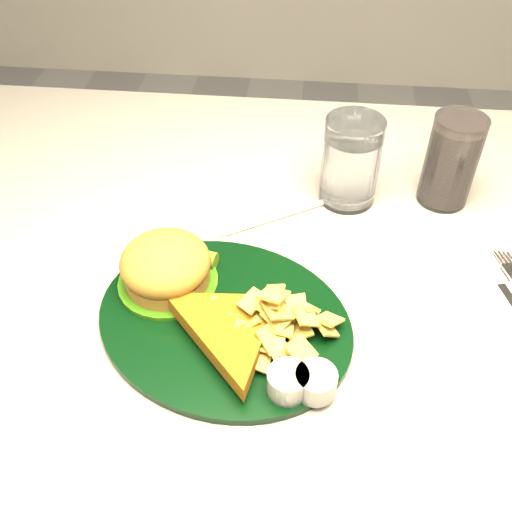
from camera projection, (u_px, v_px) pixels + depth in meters
The scene contains 6 objects.
ground at pixel (264, 510), 1.22m from camera, with size 4.00×4.00×0.00m, color gray.
table at pixel (266, 417), 0.96m from camera, with size 1.20×0.80×0.75m, color gray, non-canonical shape.
dinner_plate at pixel (223, 303), 0.60m from camera, with size 0.29×0.24×0.06m, color black, non-canonical shape.
water_glass at pixel (351, 161), 0.75m from camera, with size 0.08×0.08×0.12m, color white.
cola_glass at pixel (451, 161), 0.75m from camera, with size 0.07×0.07×0.12m, color black.
wrapped_straw at pixel (295, 211), 0.76m from camera, with size 0.21×0.08×0.01m, color white, non-canonical shape.
Camera 1 is at (0.04, -0.51, 1.23)m, focal length 40.00 mm.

